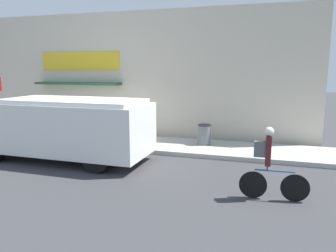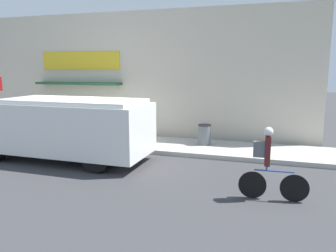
{
  "view_description": "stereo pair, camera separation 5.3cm",
  "coord_description": "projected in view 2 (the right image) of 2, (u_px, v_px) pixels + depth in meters",
  "views": [
    {
      "loc": [
        6.1,
        -10.61,
        3.03
      ],
      "look_at": [
        2.89,
        -0.2,
        1.1
      ],
      "focal_mm": 35.0,
      "sensor_mm": 36.0,
      "label": 1
    },
    {
      "loc": [
        6.15,
        -10.6,
        3.03
      ],
      "look_at": [
        2.89,
        -0.2,
        1.1
      ],
      "focal_mm": 35.0,
      "sensor_mm": 36.0,
      "label": 2
    }
  ],
  "objects": [
    {
      "name": "sidewalk",
      "position": [
        111.0,
        141.0,
        13.38
      ],
      "size": [
        28.0,
        2.34,
        0.16
      ],
      "color": "#ADAAA3",
      "rests_on": "ground_plane"
    },
    {
      "name": "cyclist",
      "position": [
        269.0,
        165.0,
        7.53
      ],
      "size": [
        1.58,
        0.21,
        1.72
      ],
      "rotation": [
        0.0,
        0.0,
        0.06
      ],
      "color": "black",
      "rests_on": "ground_plane"
    },
    {
      "name": "storefront",
      "position": [
        124.0,
        75.0,
        14.43
      ],
      "size": [
        16.25,
        0.79,
        5.42
      ],
      "color": "beige",
      "rests_on": "ground_plane"
    },
    {
      "name": "school_bus",
      "position": [
        65.0,
        127.0,
        10.82
      ],
      "size": [
        6.17,
        2.66,
        2.05
      ],
      "rotation": [
        0.0,
        0.0,
        -0.01
      ],
      "color": "white",
      "rests_on": "ground_plane"
    },
    {
      "name": "trash_bin",
      "position": [
        204.0,
        135.0,
        12.43
      ],
      "size": [
        0.49,
        0.49,
        0.77
      ],
      "color": "slate",
      "rests_on": "sidewalk"
    },
    {
      "name": "ground_plane",
      "position": [
        96.0,
        150.0,
        12.3
      ],
      "size": [
        70.0,
        70.0,
        0.0
      ],
      "primitive_type": "plane",
      "color": "#38383A"
    }
  ]
}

